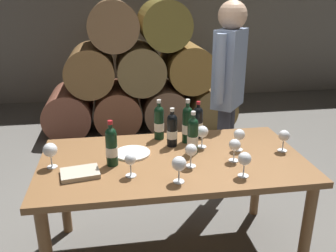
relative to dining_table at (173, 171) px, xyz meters
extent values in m
cube|color=gray|center=(0.00, 4.20, 0.73)|extent=(10.00, 0.24, 2.80)
cylinder|color=brown|center=(-0.95, 2.60, -0.37)|extent=(0.60, 0.90, 0.60)
cylinder|color=brown|center=(-0.32, 2.60, -0.37)|extent=(0.60, 0.90, 0.60)
cylinder|color=brown|center=(0.31, 2.60, -0.37)|extent=(0.60, 0.90, 0.60)
cylinder|color=brown|center=(0.95, 2.60, -0.37)|extent=(0.60, 0.90, 0.60)
cylinder|color=brown|center=(-0.63, 2.60, 0.18)|extent=(0.60, 0.90, 0.60)
cylinder|color=brown|center=(0.00, 2.60, 0.18)|extent=(0.60, 0.90, 0.60)
cylinder|color=olive|center=(0.63, 2.60, 0.18)|extent=(0.60, 0.90, 0.60)
cylinder|color=brown|center=(-0.32, 2.60, 0.72)|extent=(0.60, 0.90, 0.60)
cylinder|color=brown|center=(0.31, 2.60, 0.72)|extent=(0.60, 0.90, 0.60)
cube|color=brown|center=(0.00, 0.00, 0.07)|extent=(1.70, 0.90, 0.04)
cylinder|color=brown|center=(0.77, -0.39, -0.31)|extent=(0.07, 0.07, 0.72)
cylinder|color=brown|center=(-0.77, 0.39, -0.31)|extent=(0.07, 0.07, 0.72)
cylinder|color=brown|center=(0.77, 0.39, -0.31)|extent=(0.07, 0.07, 0.72)
cylinder|color=black|center=(0.15, 0.25, 0.20)|extent=(0.07, 0.07, 0.22)
sphere|color=black|center=(0.15, 0.25, 0.32)|extent=(0.07, 0.07, 0.07)
cylinder|color=black|center=(0.15, 0.25, 0.35)|extent=(0.03, 0.03, 0.07)
cylinder|color=silver|center=(0.15, 0.25, 0.40)|extent=(0.03, 0.03, 0.03)
cylinder|color=silver|center=(0.15, 0.25, 0.19)|extent=(0.07, 0.07, 0.07)
cylinder|color=black|center=(0.03, 0.20, 0.19)|extent=(0.07, 0.07, 0.19)
sphere|color=black|center=(0.03, 0.20, 0.29)|extent=(0.07, 0.07, 0.07)
cylinder|color=black|center=(0.03, 0.20, 0.31)|extent=(0.03, 0.03, 0.06)
cylinder|color=silver|center=(0.03, 0.20, 0.36)|extent=(0.03, 0.03, 0.02)
cylinder|color=silver|center=(0.03, 0.20, 0.18)|extent=(0.07, 0.07, 0.06)
cylinder|color=black|center=(0.24, 0.33, 0.19)|extent=(0.07, 0.07, 0.19)
sphere|color=black|center=(0.24, 0.33, 0.29)|extent=(0.07, 0.07, 0.07)
cylinder|color=black|center=(0.24, 0.33, 0.31)|extent=(0.03, 0.03, 0.06)
cylinder|color=#B21E23|center=(0.24, 0.33, 0.35)|extent=(0.03, 0.03, 0.02)
cylinder|color=silver|center=(0.24, 0.33, 0.18)|extent=(0.07, 0.07, 0.06)
cylinder|color=black|center=(-0.39, -0.03, 0.19)|extent=(0.07, 0.07, 0.20)
sphere|color=black|center=(-0.39, -0.03, 0.30)|extent=(0.07, 0.07, 0.07)
cylinder|color=black|center=(-0.39, -0.03, 0.33)|extent=(0.03, 0.03, 0.06)
cylinder|color=#B21E23|center=(-0.39, -0.03, 0.37)|extent=(0.03, 0.03, 0.02)
cylinder|color=silver|center=(-0.39, -0.03, 0.18)|extent=(0.07, 0.07, 0.06)
cylinder|color=black|center=(0.14, 0.06, 0.19)|extent=(0.07, 0.07, 0.20)
sphere|color=black|center=(0.14, 0.06, 0.30)|extent=(0.07, 0.07, 0.07)
cylinder|color=black|center=(0.14, 0.06, 0.33)|extent=(0.03, 0.03, 0.06)
cylinder|color=silver|center=(0.14, 0.06, 0.37)|extent=(0.03, 0.03, 0.02)
cylinder|color=silver|center=(0.14, 0.06, 0.18)|extent=(0.07, 0.07, 0.06)
cylinder|color=black|center=(-0.04, 0.35, 0.19)|extent=(0.07, 0.07, 0.21)
sphere|color=black|center=(-0.04, 0.35, 0.30)|extent=(0.07, 0.07, 0.07)
cylinder|color=black|center=(-0.04, 0.35, 0.33)|extent=(0.03, 0.03, 0.07)
cylinder|color=silver|center=(-0.04, 0.35, 0.38)|extent=(0.03, 0.03, 0.02)
cylinder|color=silver|center=(-0.04, 0.35, 0.18)|extent=(0.07, 0.07, 0.06)
cylinder|color=white|center=(0.38, -0.10, 0.09)|extent=(0.06, 0.06, 0.00)
cylinder|color=white|center=(0.38, -0.10, 0.13)|extent=(0.01, 0.01, 0.07)
sphere|color=white|center=(0.38, -0.10, 0.20)|extent=(0.07, 0.07, 0.07)
cylinder|color=white|center=(0.46, 0.06, 0.09)|extent=(0.06, 0.06, 0.00)
cylinder|color=white|center=(0.46, 0.06, 0.13)|extent=(0.01, 0.01, 0.07)
sphere|color=white|center=(0.46, 0.06, 0.20)|extent=(0.08, 0.08, 0.08)
cylinder|color=white|center=(0.75, 0.00, 0.09)|extent=(0.06, 0.06, 0.00)
cylinder|color=white|center=(0.75, 0.00, 0.13)|extent=(0.01, 0.01, 0.07)
sphere|color=white|center=(0.75, 0.00, 0.20)|extent=(0.08, 0.08, 0.08)
cylinder|color=white|center=(0.09, -0.13, 0.09)|extent=(0.06, 0.06, 0.00)
cylinder|color=white|center=(0.09, -0.13, 0.13)|extent=(0.01, 0.01, 0.07)
sphere|color=white|center=(0.09, -0.13, 0.20)|extent=(0.08, 0.08, 0.08)
cylinder|color=white|center=(-0.75, -0.01, 0.09)|extent=(0.06, 0.06, 0.00)
cylinder|color=white|center=(-0.75, -0.01, 0.13)|extent=(0.01, 0.01, 0.07)
sphere|color=white|center=(-0.75, -0.01, 0.21)|extent=(0.09, 0.09, 0.09)
cylinder|color=white|center=(0.23, 0.15, 0.09)|extent=(0.06, 0.06, 0.00)
cylinder|color=white|center=(0.23, 0.15, 0.13)|extent=(0.01, 0.01, 0.07)
sphere|color=white|center=(0.23, 0.15, 0.21)|extent=(0.08, 0.08, 0.08)
cylinder|color=white|center=(0.37, -0.30, 0.09)|extent=(0.06, 0.06, 0.00)
cylinder|color=white|center=(0.37, -0.30, 0.13)|extent=(0.01, 0.01, 0.07)
sphere|color=white|center=(0.37, -0.30, 0.20)|extent=(0.08, 0.08, 0.08)
cylinder|color=white|center=(-0.28, -0.19, 0.09)|extent=(0.06, 0.06, 0.00)
cylinder|color=white|center=(-0.28, -0.19, 0.13)|extent=(0.01, 0.01, 0.07)
sphere|color=white|center=(-0.28, -0.19, 0.20)|extent=(0.07, 0.07, 0.07)
cylinder|color=white|center=(-0.02, -0.31, 0.09)|extent=(0.06, 0.06, 0.00)
cylinder|color=white|center=(-0.02, -0.31, 0.13)|extent=(0.01, 0.01, 0.07)
sphere|color=white|center=(-0.02, -0.31, 0.21)|extent=(0.08, 0.08, 0.08)
cube|color=#B2A893|center=(-0.58, -0.14, 0.11)|extent=(0.24, 0.19, 0.03)
cylinder|color=white|center=(-0.26, 0.11, 0.10)|extent=(0.24, 0.24, 0.01)
cylinder|color=#383842|center=(0.64, 0.79, -0.24)|extent=(0.11, 0.11, 0.85)
cylinder|color=#383842|center=(0.57, 0.71, -0.24)|extent=(0.11, 0.11, 0.85)
cube|color=#8499BC|center=(0.60, 0.75, 0.51)|extent=(0.34, 0.36, 0.64)
cylinder|color=#8499BC|center=(0.73, 0.91, 0.54)|extent=(0.08, 0.08, 0.54)
cylinder|color=#8499BC|center=(0.47, 0.59, 0.54)|extent=(0.08, 0.08, 0.54)
sphere|color=tan|center=(0.60, 0.75, 0.93)|extent=(0.23, 0.23, 0.23)
camera|label=1|loc=(-0.36, -2.06, 1.10)|focal=38.19mm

